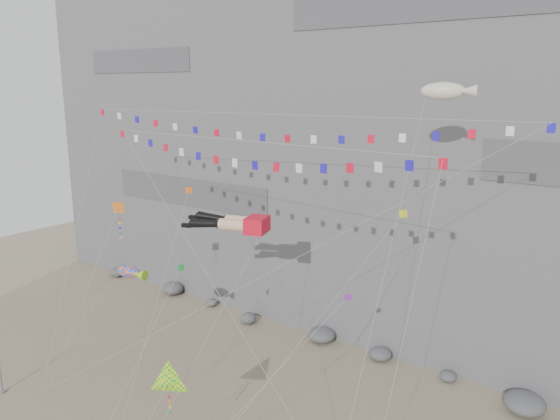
# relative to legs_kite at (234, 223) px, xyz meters

# --- Properties ---
(cliff) EXTENTS (80.00, 28.00, 50.00)m
(cliff) POSITION_rel_legs_kite_xyz_m (1.44, 25.44, 11.69)
(cliff) COLOR slate
(cliff) RESTS_ON ground
(talus_boulders) EXTENTS (60.00, 3.00, 1.20)m
(talus_boulders) POSITION_rel_legs_kite_xyz_m (1.44, 10.44, -12.71)
(talus_boulders) COLOR #57575C
(talus_boulders) RESTS_ON ground
(anchor_pole_left) EXTENTS (0.12, 0.12, 3.91)m
(anchor_pole_left) POSITION_rel_legs_kite_xyz_m (-14.00, -11.68, -11.35)
(anchor_pole_left) COLOR gray
(anchor_pole_left) RESTS_ON ground
(legs_kite) EXTENTS (7.83, 16.81, 20.54)m
(legs_kite) POSITION_rel_legs_kite_xyz_m (0.00, 0.00, 0.00)
(legs_kite) COLOR red
(legs_kite) RESTS_ON ground
(flag_banner_upper) EXTENTS (35.43, 13.34, 28.00)m
(flag_banner_upper) POSITION_rel_legs_kite_xyz_m (2.57, 1.65, 8.00)
(flag_banner_upper) COLOR red
(flag_banner_upper) RESTS_ON ground
(flag_banner_lower) EXTENTS (26.05, 5.03, 23.10)m
(flag_banner_lower) POSITION_rel_legs_kite_xyz_m (4.06, -3.50, 6.61)
(flag_banner_lower) COLOR red
(flag_banner_lower) RESTS_ON ground
(harlequin_kite) EXTENTS (3.73, 6.78, 15.45)m
(harlequin_kite) POSITION_rel_legs_kite_xyz_m (-8.40, -3.94, 0.75)
(harlequin_kite) COLOR red
(harlequin_kite) RESTS_ON ground
(fish_windsock) EXTENTS (6.96, 7.38, 12.16)m
(fish_windsock) POSITION_rel_legs_kite_xyz_m (-7.74, -3.89, -4.33)
(fish_windsock) COLOR #FF660D
(fish_windsock) RESTS_ON ground
(delta_kite) EXTENTS (2.55, 4.83, 8.29)m
(delta_kite) POSITION_rel_legs_kite_xyz_m (3.73, -10.38, -6.91)
(delta_kite) COLOR yellow
(delta_kite) RESTS_ON ground
(blimp_windsock) EXTENTS (4.04, 13.60, 26.07)m
(blimp_windsock) POSITION_rel_legs_kite_xyz_m (13.54, 4.83, 9.62)
(blimp_windsock) COLOR beige
(blimp_windsock) RESTS_ON ground
(small_kite_a) EXTENTS (6.46, 14.20, 21.26)m
(small_kite_a) POSITION_rel_legs_kite_xyz_m (-4.32, -0.51, 1.63)
(small_kite_a) COLOR orange
(small_kite_a) RESTS_ON ground
(small_kite_b) EXTENTS (5.93, 13.06, 16.72)m
(small_kite_b) POSITION_rel_legs_kite_xyz_m (9.71, -0.50, -3.77)
(small_kite_b) COLOR purple
(small_kite_b) RESTS_ON ground
(small_kite_c) EXTENTS (1.77, 10.50, 14.67)m
(small_kite_c) POSITION_rel_legs_kite_xyz_m (-1.25, -4.54, -2.80)
(small_kite_c) COLOR #169232
(small_kite_c) RESTS_ON ground
(small_kite_d) EXTENTS (7.38, 15.91, 22.42)m
(small_kite_d) POSITION_rel_legs_kite_xyz_m (11.84, 2.90, 1.46)
(small_kite_d) COLOR yellow
(small_kite_d) RESTS_ON ground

